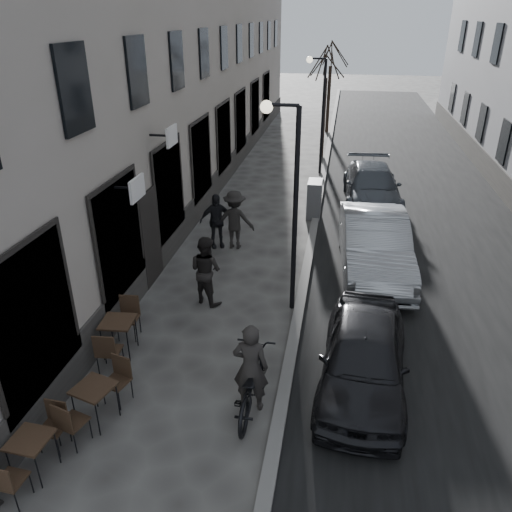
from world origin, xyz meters
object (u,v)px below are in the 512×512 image
(streetlamp_near, at_px, (289,188))
(tree_far, at_px, (331,52))
(bistro_set_b, at_px, (96,400))
(streetlamp_far, at_px, (320,103))
(utility_cabinet, at_px, (314,199))
(tree_near, at_px, (327,61))
(bicycle, at_px, (251,383))
(pedestrian_near, at_px, (206,270))
(car_far, at_px, (372,186))
(car_near, at_px, (364,357))
(bistro_set_a, at_px, (33,452))
(pedestrian_far, at_px, (216,221))
(car_mid, at_px, (374,244))
(bistro_set_c, at_px, (119,333))
(pedestrian_mid, at_px, (235,220))

(streetlamp_near, bearing_deg, tree_far, 89.80)
(streetlamp_near, height_order, bistro_set_b, streetlamp_near)
(streetlamp_far, xyz_separation_m, utility_cabinet, (0.27, -5.59, -2.49))
(tree_near, relative_size, bicycle, 2.68)
(tree_far, bearing_deg, pedestrian_near, -95.70)
(tree_far, bearing_deg, car_far, -79.92)
(utility_cabinet, xyz_separation_m, car_near, (1.59, -9.11, 0.03))
(streetlamp_near, xyz_separation_m, utility_cabinet, (0.27, 6.41, -2.49))
(streetlamp_near, xyz_separation_m, car_near, (1.86, -2.70, -2.46))
(streetlamp_near, xyz_separation_m, bicycle, (-0.22, -3.67, -2.60))
(bistro_set_a, distance_m, pedestrian_far, 9.07)
(streetlamp_near, bearing_deg, pedestrian_near, -177.90)
(car_mid, distance_m, car_far, 5.69)
(tree_far, bearing_deg, bicycle, -90.67)
(tree_far, distance_m, bistro_set_c, 24.13)
(tree_near, bearing_deg, car_far, -71.62)
(bistro_set_b, xyz_separation_m, bistro_set_c, (-0.43, 2.00, 0.03))
(car_near, height_order, car_mid, car_mid)
(tree_near, bearing_deg, pedestrian_mid, -100.07)
(bicycle, height_order, car_near, car_near)
(streetlamp_far, xyz_separation_m, pedestrian_far, (-2.60, -8.74, -2.28))
(bistro_set_b, bearing_deg, streetlamp_near, 73.04)
(pedestrian_far, bearing_deg, car_far, 19.06)
(pedestrian_mid, bearing_deg, car_near, 121.57)
(tree_near, relative_size, bistro_set_b, 3.49)
(bistro_set_b, relative_size, bicycle, 0.77)
(bistro_set_a, distance_m, bicycle, 3.80)
(bistro_set_a, bearing_deg, streetlamp_far, 82.73)
(bistro_set_c, distance_m, utility_cabinet, 9.64)
(streetlamp_near, height_order, pedestrian_mid, streetlamp_near)
(streetlamp_near, distance_m, tree_far, 21.05)
(utility_cabinet, xyz_separation_m, car_far, (2.09, 1.69, 0.06))
(tree_near, relative_size, pedestrian_mid, 3.03)
(bistro_set_b, xyz_separation_m, pedestrian_near, (0.87, 4.45, 0.43))
(bistro_set_a, xyz_separation_m, car_near, (5.23, 3.07, 0.25))
(streetlamp_far, distance_m, bistro_set_c, 15.14)
(bicycle, bearing_deg, pedestrian_far, -70.31)
(pedestrian_far, bearing_deg, bistro_set_a, -120.13)
(tree_near, xyz_separation_m, pedestrian_far, (-2.67, -11.74, -3.78))
(bistro_set_a, height_order, utility_cabinet, utility_cabinet)
(streetlamp_near, relative_size, bicycle, 2.39)
(streetlamp_far, xyz_separation_m, pedestrian_near, (-2.03, -12.07, -2.25))
(pedestrian_near, bearing_deg, bicycle, 143.38)
(streetlamp_near, distance_m, car_far, 8.78)
(tree_near, relative_size, car_near, 1.38)
(streetlamp_far, xyz_separation_m, bistro_set_a, (-3.37, -17.77, -2.71))
(bistro_set_b, relative_size, pedestrian_mid, 0.87)
(tree_near, height_order, tree_far, same)
(bistro_set_a, bearing_deg, utility_cabinet, 76.82)
(bistro_set_c, xyz_separation_m, car_far, (5.70, 10.62, 0.22))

